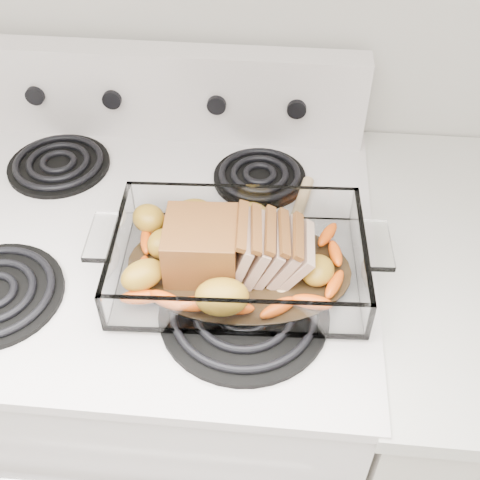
# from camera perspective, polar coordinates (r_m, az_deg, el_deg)

# --- Properties ---
(electric_range) EXTENTS (0.78, 0.70, 1.12)m
(electric_range) POSITION_cam_1_polar(r_m,az_deg,el_deg) (1.38, -7.19, -12.93)
(electric_range) COLOR silver
(electric_range) RESTS_ON ground
(counter_right) EXTENTS (0.58, 0.68, 0.93)m
(counter_right) POSITION_cam_1_polar(r_m,az_deg,el_deg) (1.43, 20.87, -14.69)
(counter_right) COLOR beige
(counter_right) RESTS_ON ground
(baking_dish) EXTENTS (0.38, 0.25, 0.07)m
(baking_dish) POSITION_cam_1_polar(r_m,az_deg,el_deg) (0.92, -0.12, -2.13)
(baking_dish) COLOR white
(baking_dish) RESTS_ON electric_range
(pork_roast) EXTENTS (0.22, 0.11, 0.09)m
(pork_roast) POSITION_cam_1_polar(r_m,az_deg,el_deg) (0.90, -1.49, -0.72)
(pork_roast) COLOR brown
(pork_roast) RESTS_ON baking_dish
(roast_vegetables) EXTENTS (0.38, 0.21, 0.05)m
(roast_vegetables) POSITION_cam_1_polar(r_m,az_deg,el_deg) (0.94, -0.15, -0.02)
(roast_vegetables) COLOR #DE3C00
(roast_vegetables) RESTS_ON baking_dish
(wooden_spoon) EXTENTS (0.08, 0.31, 0.02)m
(wooden_spoon) POSITION_cam_1_polar(r_m,az_deg,el_deg) (0.95, 4.42, -1.91)
(wooden_spoon) COLOR #E6BB86
(wooden_spoon) RESTS_ON electric_range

